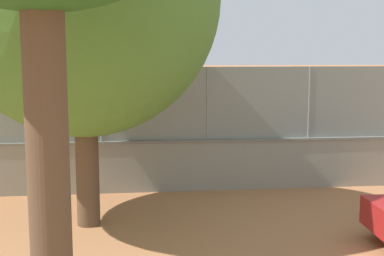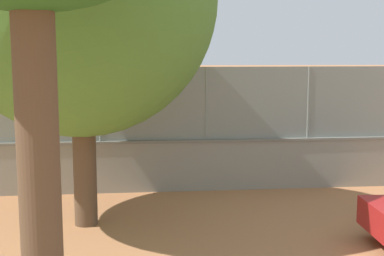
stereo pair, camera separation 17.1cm
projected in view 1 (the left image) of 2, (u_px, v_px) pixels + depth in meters
ground_plane at (166, 140)px, 24.88m from camera, size 260.00×260.00×0.00m
perimeter_wall at (207, 164)px, 15.80m from camera, size 31.33×1.22×1.53m
fence_panel_on_wall at (207, 103)px, 15.54m from camera, size 30.76×0.95×2.12m
player_near_wall_returning at (227, 133)px, 20.40m from camera, size 0.76×1.22×1.64m
player_foreground_swinging at (237, 114)px, 26.86m from camera, size 1.19×0.71×1.59m
player_crossing_court at (81, 127)px, 21.81m from camera, size 1.06×0.89×1.70m
sports_ball at (246, 165)px, 19.02m from camera, size 0.13×0.13×0.13m
courtside_bench at (80, 165)px, 17.18m from camera, size 1.61×0.43×0.87m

